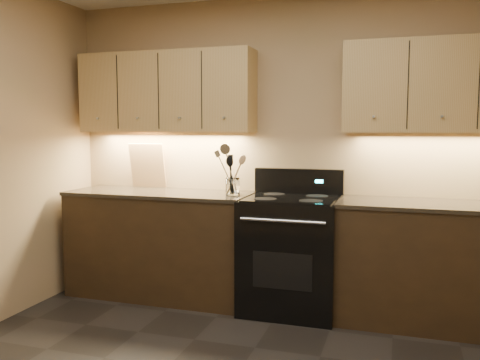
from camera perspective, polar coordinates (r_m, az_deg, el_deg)
name	(u,v)px	position (r m, az deg, el deg)	size (l,w,h in m)	color
wall_back	(291,150)	(4.39, 5.72, 3.42)	(4.00, 0.04, 2.60)	tan
counter_left	(161,243)	(4.58, -8.87, -7.05)	(1.62, 0.62, 0.93)	black
counter_right	(436,264)	(4.13, 21.11, -8.82)	(1.46, 0.62, 0.93)	black
stove	(291,252)	(4.18, 5.78, -8.08)	(0.76, 0.68, 1.14)	black
upper_cab_left	(166,92)	(4.61, -8.30, 9.72)	(1.60, 0.30, 0.70)	tan
upper_cab_right	(441,86)	(4.17, 21.68, 9.78)	(1.44, 0.30, 0.70)	tan
outlet_plate	(155,167)	(4.84, -9.57, 1.46)	(0.09, 0.01, 0.12)	#B2B5BA
utensil_crock	(233,187)	(4.21, -0.83, -0.79)	(0.14, 0.14, 0.15)	white
cutting_board	(148,166)	(4.81, -10.33, 1.60)	(0.33, 0.02, 0.42)	tan
wooden_spoon	(228,173)	(4.20, -1.37, 0.78)	(0.06, 0.06, 0.33)	tan
black_spoon	(233,175)	(4.22, -0.80, 0.59)	(0.06, 0.06, 0.30)	black
black_turner	(231,174)	(4.17, -0.98, 0.72)	(0.08, 0.08, 0.33)	black
steel_spatula	(235,169)	(4.21, -0.54, 1.22)	(0.08, 0.08, 0.40)	silver
steel_skimmer	(237,169)	(4.18, -0.39, 1.21)	(0.09, 0.09, 0.40)	silver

